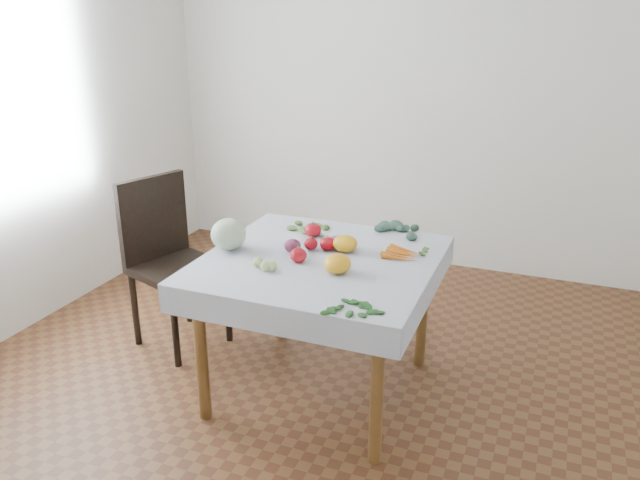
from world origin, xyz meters
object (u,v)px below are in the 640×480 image
object	(u,v)px
table	(320,277)
chair	(167,251)
cabbage	(228,234)
carrot_bunch	(402,254)
heirloom_back	(345,243)

from	to	relation	value
table	chair	distance (m)	1.07
cabbage	carrot_bunch	distance (m)	0.89
table	chair	xyz separation A→B (m)	(-1.05, 0.19, -0.08)
chair	cabbage	distance (m)	0.67
chair	carrot_bunch	world-z (taller)	chair
chair	table	bearing A→B (deg)	-10.25
table	cabbage	xyz separation A→B (m)	(-0.48, -0.06, 0.18)
table	heirloom_back	world-z (taller)	heirloom_back
table	carrot_bunch	distance (m)	0.43
heirloom_back	carrot_bunch	size ratio (longest dim) A/B	0.66
heirloom_back	carrot_bunch	bearing A→B (deg)	6.76
table	cabbage	world-z (taller)	cabbage
cabbage	heirloom_back	distance (m)	0.60
table	carrot_bunch	world-z (taller)	carrot_bunch
chair	heirloom_back	bearing A→B (deg)	-2.83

